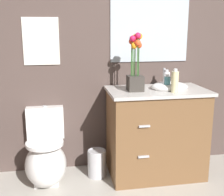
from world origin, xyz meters
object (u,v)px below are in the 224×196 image
(lotion_bottle, at_px, (167,83))
(flower_vase, at_px, (135,69))
(wall_mirror, at_px, (150,26))
(vanity_cabinet, at_px, (156,132))
(toilet, at_px, (46,158))
(soap_bottle, at_px, (175,82))
(wall_poster, at_px, (41,41))
(hand_wash_bottle, at_px, (166,79))
(trash_bin, at_px, (97,163))

(lotion_bottle, bearing_deg, flower_vase, 173.65)
(wall_mirror, bearing_deg, vanity_cabinet, -89.48)
(toilet, xyz_separation_m, soap_bottle, (1.17, -0.18, 0.72))
(lotion_bottle, relative_size, wall_poster, 0.35)
(hand_wash_bottle, relative_size, wall_poster, 0.37)
(vanity_cabinet, bearing_deg, lotion_bottle, -41.07)
(wall_mirror, bearing_deg, lotion_bottle, -78.53)
(toilet, bearing_deg, trash_bin, 2.74)
(toilet, xyz_separation_m, lotion_bottle, (1.14, -0.09, 0.69))
(wall_mirror, bearing_deg, trash_bin, -157.14)
(soap_bottle, relative_size, wall_poster, 0.48)
(toilet, bearing_deg, wall_mirror, 14.10)
(lotion_bottle, relative_size, wall_mirror, 0.19)
(flower_vase, relative_size, soap_bottle, 2.47)
(toilet, relative_size, wall_poster, 1.55)
(lotion_bottle, bearing_deg, wall_mirror, 101.47)
(soap_bottle, bearing_deg, flower_vase, 159.12)
(lotion_bottle, xyz_separation_m, hand_wash_bottle, (0.06, 0.19, 0.01))
(wall_poster, bearing_deg, wall_mirror, 0.00)
(toilet, distance_m, trash_bin, 0.50)
(hand_wash_bottle, bearing_deg, toilet, -175.04)
(soap_bottle, distance_m, trash_bin, 1.10)
(trash_bin, bearing_deg, wall_poster, 153.29)
(lotion_bottle, xyz_separation_m, wall_mirror, (-0.07, 0.35, 0.51))
(trash_bin, bearing_deg, hand_wash_bottle, 6.46)
(soap_bottle, bearing_deg, trash_bin, 163.48)
(flower_vase, distance_m, lotion_bottle, 0.33)
(vanity_cabinet, relative_size, wall_poster, 2.36)
(vanity_cabinet, distance_m, soap_bottle, 0.55)
(trash_bin, height_order, wall_mirror, wall_mirror)
(toilet, xyz_separation_m, hand_wash_bottle, (1.20, 0.10, 0.70))
(vanity_cabinet, bearing_deg, toilet, 178.58)
(soap_bottle, bearing_deg, lotion_bottle, 110.84)
(flower_vase, distance_m, wall_mirror, 0.54)
(lotion_bottle, bearing_deg, vanity_cabinet, 138.93)
(trash_bin, relative_size, wall_poster, 0.61)
(soap_bottle, distance_m, wall_poster, 1.30)
(hand_wash_bottle, bearing_deg, vanity_cabinet, -135.15)
(flower_vase, xyz_separation_m, lotion_bottle, (0.30, -0.03, -0.14))
(lotion_bottle, distance_m, hand_wash_bottle, 0.20)
(hand_wash_bottle, xyz_separation_m, wall_poster, (-1.20, 0.16, 0.37))
(vanity_cabinet, relative_size, trash_bin, 3.85)
(flower_vase, distance_m, soap_bottle, 0.37)
(vanity_cabinet, distance_m, wall_poster, 1.41)
(toilet, bearing_deg, flower_vase, -3.66)
(wall_mirror, bearing_deg, soap_bottle, -76.50)
(flower_vase, height_order, lotion_bottle, flower_vase)
(flower_vase, bearing_deg, trash_bin, 167.76)
(flower_vase, xyz_separation_m, wall_poster, (-0.84, 0.32, 0.24))
(toilet, relative_size, lotion_bottle, 4.49)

